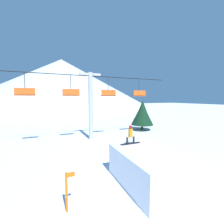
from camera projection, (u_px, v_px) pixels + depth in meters
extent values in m
plane|color=white|center=(169.00, 180.00, 8.90)|extent=(220.00, 220.00, 0.00)
cone|color=silver|center=(62.00, 84.00, 73.86)|extent=(86.67, 86.67, 23.60)
cube|color=white|center=(148.00, 168.00, 8.47)|extent=(2.97, 4.34, 1.84)
cube|color=silver|center=(129.00, 142.00, 10.33)|extent=(2.97, 0.10, 0.06)
cube|color=black|center=(130.00, 144.00, 9.86)|extent=(1.40, 0.26, 0.03)
cylinder|color=black|center=(127.00, 141.00, 9.74)|extent=(0.13, 0.13, 0.42)
cylinder|color=black|center=(134.00, 140.00, 9.93)|extent=(0.13, 0.13, 0.42)
cylinder|color=orange|center=(131.00, 133.00, 9.79)|extent=(0.29, 0.29, 0.57)
sphere|color=maroon|center=(131.00, 127.00, 9.76)|extent=(0.22, 0.22, 0.22)
cylinder|color=#B2B2B7|center=(91.00, 106.00, 17.32)|extent=(0.48, 0.48, 7.75)
cube|color=#B2B2B7|center=(90.00, 74.00, 16.97)|extent=(2.40, 0.24, 0.24)
cylinder|color=black|center=(90.00, 76.00, 16.99)|extent=(20.54, 0.08, 0.08)
cylinder|color=#28282D|center=(25.00, 84.00, 14.55)|extent=(0.06, 0.06, 2.22)
cube|color=#E05619|center=(25.00, 95.00, 14.65)|extent=(1.80, 0.44, 0.08)
cube|color=#E05619|center=(25.00, 92.00, 14.45)|extent=(1.80, 0.08, 0.70)
cylinder|color=#28282D|center=(71.00, 85.00, 16.25)|extent=(0.06, 0.06, 2.22)
cube|color=#E05619|center=(71.00, 95.00, 16.35)|extent=(1.80, 0.44, 0.08)
cube|color=#E05619|center=(71.00, 92.00, 16.15)|extent=(1.80, 0.08, 0.70)
cylinder|color=#28282D|center=(108.00, 86.00, 17.95)|extent=(0.06, 0.06, 2.22)
cube|color=#E05619|center=(108.00, 96.00, 18.05)|extent=(1.80, 0.44, 0.08)
cube|color=#E05619|center=(109.00, 93.00, 17.85)|extent=(1.80, 0.08, 0.70)
cylinder|color=#28282D|center=(139.00, 87.00, 19.65)|extent=(0.06, 0.06, 2.22)
cube|color=#E05619|center=(139.00, 96.00, 19.75)|extent=(1.80, 0.44, 0.08)
cube|color=#E05619|center=(140.00, 93.00, 19.55)|extent=(1.80, 0.08, 0.70)
cylinder|color=#4C3823|center=(142.00, 127.00, 22.76)|extent=(0.32, 0.32, 0.83)
cone|color=black|center=(142.00, 114.00, 22.57)|extent=(3.31, 3.31, 3.28)
cylinder|color=#4C3823|center=(142.00, 122.00, 28.05)|extent=(0.39, 0.39, 0.89)
cone|color=black|center=(143.00, 110.00, 27.84)|extent=(2.74, 2.74, 3.52)
cylinder|color=orange|center=(67.00, 192.00, 6.32)|extent=(0.10, 0.10, 1.74)
cube|color=orange|center=(70.00, 175.00, 6.32)|extent=(0.36, 0.02, 0.20)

